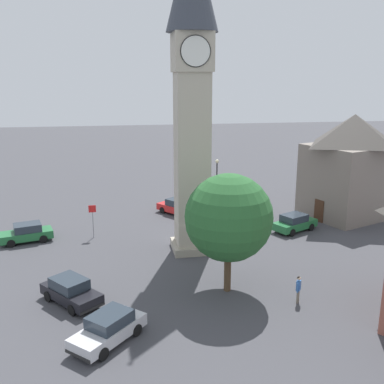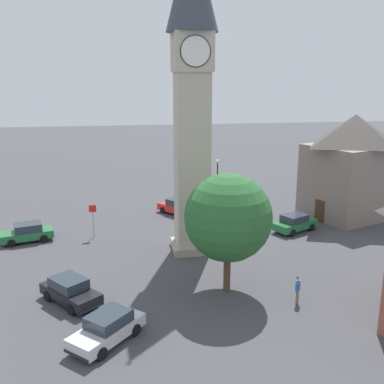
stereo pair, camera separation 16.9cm
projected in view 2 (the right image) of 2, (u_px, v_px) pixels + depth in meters
name	position (u px, v px, depth m)	size (l,w,h in m)	color
ground_plane	(192.00, 250.00, 34.47)	(200.00, 200.00, 0.00)	#424247
clock_tower	(192.00, 68.00, 31.09)	(3.67, 3.67, 23.39)	#A59C89
car_blue_kerb	(295.00, 223.00, 38.53)	(4.45, 3.32, 1.53)	#236B38
car_silver_kerb	(70.00, 291.00, 26.10)	(3.91, 4.27, 1.53)	black
car_red_corner	(178.00, 207.00, 43.46)	(3.86, 4.30, 1.53)	red
car_white_side	(27.00, 233.00, 36.05)	(4.43, 2.72, 1.53)	#236B38
car_black_far	(107.00, 328.00, 22.16)	(4.06, 4.16, 1.53)	silver
pedestrian	(298.00, 287.00, 25.98)	(0.39, 0.47, 1.69)	#706656
tree	(228.00, 218.00, 26.62)	(5.39, 5.39, 7.50)	brown
building_shop_left	(352.00, 165.00, 41.93)	(9.98, 9.12, 9.82)	slate
lamp_post	(217.00, 178.00, 43.48)	(0.36, 0.36, 5.34)	black
road_sign	(93.00, 216.00, 36.77)	(0.60, 0.07, 2.80)	gray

